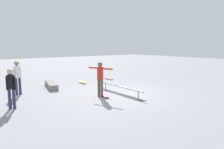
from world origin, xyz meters
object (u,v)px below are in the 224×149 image
object	(u,v)px
bystander_black_shirt	(11,87)
bystander_white_shirt	(17,76)
grind_rail	(120,91)
loose_skateboard_natural	(108,78)
skate_ledge	(51,85)
skateboard_main	(105,95)
skater_main	(100,77)
loose_skateboard_yellow	(82,82)

from	to	relation	value
bystander_black_shirt	bystander_white_shirt	bearing A→B (deg)	99.90
grind_rail	loose_skateboard_natural	bearing A→B (deg)	-29.20
skate_ledge	bystander_black_shirt	distance (m)	3.87
skateboard_main	grind_rail	bearing A→B (deg)	105.96
bystander_white_shirt	loose_skateboard_natural	size ratio (longest dim) A/B	1.97
skater_main	skateboard_main	bearing A→B (deg)	-138.26
skater_main	loose_skateboard_natural	world-z (taller)	skater_main
grind_rail	loose_skateboard_yellow	bearing A→B (deg)	0.59
grind_rail	bystander_black_shirt	world-z (taller)	bystander_black_shirt
loose_skateboard_yellow	loose_skateboard_natural	xyz separation A→B (m)	(0.20, -2.16, 0.00)
loose_skateboard_natural	skate_ledge	bearing A→B (deg)	90.51
skate_ledge	bystander_white_shirt	xyz separation A→B (m)	(-0.64, 1.83, 0.76)
skate_ledge	loose_skateboard_yellow	world-z (taller)	skate_ledge
bystander_white_shirt	bystander_black_shirt	bearing A→B (deg)	67.48
skate_ledge	skateboard_main	xyz separation A→B (m)	(-3.45, -1.19, -0.07)
grind_rail	bystander_white_shirt	world-z (taller)	bystander_white_shirt
grind_rail	skater_main	distance (m)	1.29
skate_ledge	loose_skateboard_natural	bearing A→B (deg)	-86.12
skate_ledge	skater_main	world-z (taller)	skater_main
grind_rail	skate_ledge	xyz separation A→B (m)	(3.53, 2.05, -0.02)
bystander_white_shirt	loose_skateboard_natural	bearing A→B (deg)	-175.70
bystander_white_shirt	skater_main	bearing A→B (deg)	131.91
grind_rail	loose_skateboard_natural	distance (m)	4.35
bystander_black_shirt	grind_rail	bearing A→B (deg)	19.28
skateboard_main	loose_skateboard_natural	distance (m)	4.76
skater_main	loose_skateboard_natural	bearing A→B (deg)	-60.74
bystander_white_shirt	bystander_black_shirt	xyz separation A→B (m)	(-2.18, 0.71, -0.06)
skate_ledge	skater_main	bearing A→B (deg)	-163.16
skateboard_main	loose_skateboard_yellow	size ratio (longest dim) A/B	1.01
skate_ledge	skater_main	xyz separation A→B (m)	(-3.35, -1.01, 0.78)
loose_skateboard_yellow	bystander_white_shirt	bearing A→B (deg)	103.25
bystander_black_shirt	loose_skateboard_natural	distance (m)	7.42
skateboard_main	bystander_black_shirt	world-z (taller)	bystander_black_shirt
bystander_white_shirt	loose_skateboard_natural	xyz separation A→B (m)	(0.93, -5.98, -0.83)
skate_ledge	loose_skateboard_natural	world-z (taller)	skate_ledge
grind_rail	skateboard_main	xyz separation A→B (m)	(0.08, 0.85, -0.10)
grind_rail	skater_main	size ratio (longest dim) A/B	1.98
skate_ledge	skater_main	size ratio (longest dim) A/B	1.26
skateboard_main	loose_skateboard_natural	xyz separation A→B (m)	(3.73, -2.95, 0.00)
loose_skateboard_yellow	skater_main	bearing A→B (deg)	166.60
loose_skateboard_natural	loose_skateboard_yellow	bearing A→B (deg)	91.87
skate_ledge	skater_main	distance (m)	3.59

